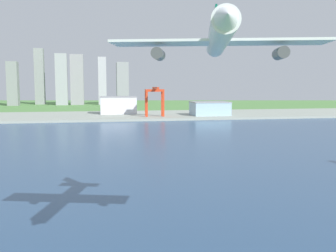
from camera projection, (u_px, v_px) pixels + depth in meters
ground_plane at (125, 136)px, 291.95m from camera, size 2400.00×2400.00×0.00m
water_bay at (133, 149)px, 233.31m from camera, size 840.00×360.00×0.15m
industrial_pier at (114, 116)px, 477.48m from camera, size 840.00×140.00×2.50m
airplane_landing at (219, 38)px, 71.94m from camera, size 42.82×46.36×13.69m
port_crane_red at (155, 95)px, 445.55m from camera, size 22.01×36.09×34.71m
warehouse_main at (118, 105)px, 492.71m from camera, size 46.51×30.95×22.41m
warehouse_annex at (210, 108)px, 467.97m from camera, size 45.21×34.40×16.77m
distant_skyline at (70, 81)px, 766.30m from camera, size 234.10×62.39×114.15m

